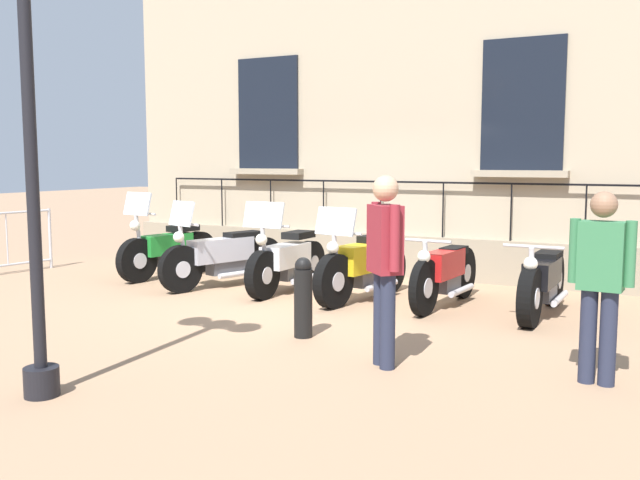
% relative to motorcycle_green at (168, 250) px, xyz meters
% --- Properties ---
extents(ground_plane, '(60.00, 60.00, 0.00)m').
position_rel_motorcycle_green_xyz_m(ground_plane, '(0.59, 2.94, -0.44)').
color(ground_plane, '#9E7A5B').
extents(building_facade, '(0.82, 10.08, 6.03)m').
position_rel_motorcycle_green_xyz_m(building_facade, '(-2.23, 2.94, 2.47)').
color(building_facade, tan).
rests_on(building_facade, ground_plane).
extents(motorcycle_green, '(1.97, 0.75, 1.40)m').
position_rel_motorcycle_green_xyz_m(motorcycle_green, '(0.00, 0.00, 0.00)').
color(motorcycle_green, black).
rests_on(motorcycle_green, ground_plane).
extents(motorcycle_silver, '(2.15, 0.92, 1.32)m').
position_rel_motorcycle_green_xyz_m(motorcycle_silver, '(0.26, 1.26, 0.01)').
color(motorcycle_silver, black).
rests_on(motorcycle_silver, ground_plane).
extents(motorcycle_white, '(1.98, 0.74, 1.33)m').
position_rel_motorcycle_green_xyz_m(motorcycle_white, '(0.20, 2.34, -0.00)').
color(motorcycle_white, black).
rests_on(motorcycle_white, ground_plane).
extents(motorcycle_yellow, '(2.03, 0.77, 1.30)m').
position_rel_motorcycle_green_xyz_m(motorcycle_yellow, '(0.27, 3.55, 0.01)').
color(motorcycle_yellow, black).
rests_on(motorcycle_yellow, ground_plane).
extents(motorcycle_red, '(2.05, 0.60, 0.93)m').
position_rel_motorcycle_green_xyz_m(motorcycle_red, '(0.12, 4.66, -0.01)').
color(motorcycle_red, black).
rests_on(motorcycle_red, ground_plane).
extents(motorcycle_black, '(2.11, 0.68, 0.93)m').
position_rel_motorcycle_green_xyz_m(motorcycle_black, '(0.09, 5.89, -0.03)').
color(motorcycle_black, black).
rests_on(motorcycle_black, ground_plane).
extents(lamppost, '(0.37, 1.07, 3.91)m').
position_rel_motorcycle_green_xyz_m(lamppost, '(5.00, 2.84, 2.62)').
color(lamppost, black).
rests_on(lamppost, ground_plane).
extents(bollard, '(0.20, 0.20, 0.87)m').
position_rel_motorcycle_green_xyz_m(bollard, '(2.36, 3.80, -0.01)').
color(bollard, black).
rests_on(bollard, ground_plane).
extents(pedestrian_standing, '(0.24, 0.53, 1.64)m').
position_rel_motorcycle_green_xyz_m(pedestrian_standing, '(2.60, 6.78, 0.48)').
color(pedestrian_standing, '#23283D').
rests_on(pedestrian_standing, ground_plane).
extents(pedestrian_walking, '(0.41, 0.41, 1.76)m').
position_rel_motorcycle_green_xyz_m(pedestrian_walking, '(2.96, 4.98, 0.56)').
color(pedestrian_walking, '#23283D').
rests_on(pedestrian_walking, ground_plane).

